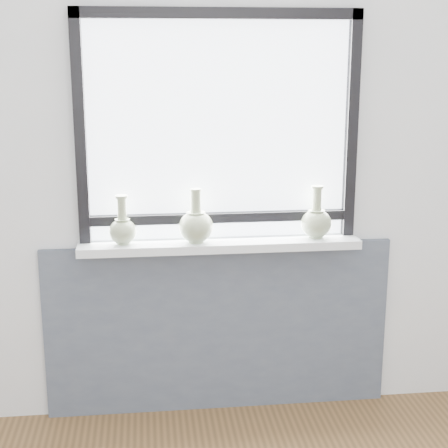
{
  "coord_description": "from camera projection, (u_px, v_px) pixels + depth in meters",
  "views": [
    {
      "loc": [
        -0.34,
        -1.37,
        1.76
      ],
      "look_at": [
        0.0,
        1.55,
        1.02
      ],
      "focal_mm": 55.0,
      "sensor_mm": 36.0,
      "label": 1
    }
  ],
  "objects": [
    {
      "name": "back_wall",
      "position": [
        218.0,
        153.0,
        3.22
      ],
      "size": [
        3.6,
        0.02,
        2.6
      ],
      "primitive_type": "cube",
      "color": "silver",
      "rests_on": "ground"
    },
    {
      "name": "apron_panel",
      "position": [
        219.0,
        328.0,
        3.4
      ],
      "size": [
        1.7,
        0.03,
        0.86
      ],
      "primitive_type": "cube",
      "color": "#4E5665",
      "rests_on": "ground"
    },
    {
      "name": "windowsill",
      "position": [
        220.0,
        245.0,
        3.22
      ],
      "size": [
        1.32,
        0.18,
        0.04
      ],
      "primitive_type": "cube",
      "color": "silver",
      "rests_on": "apron_panel"
    },
    {
      "name": "window",
      "position": [
        218.0,
        123.0,
        3.15
      ],
      "size": [
        1.3,
        0.06,
        1.05
      ],
      "color": "black",
      "rests_on": "windowsill"
    },
    {
      "name": "vase_a",
      "position": [
        123.0,
        229.0,
        3.14
      ],
      "size": [
        0.13,
        0.13,
        0.23
      ],
      "rotation": [
        0.0,
        0.0,
        0.35
      ],
      "color": "#9AA881",
      "rests_on": "windowsill"
    },
    {
      "name": "vase_b",
      "position": [
        196.0,
        225.0,
        3.17
      ],
      "size": [
        0.16,
        0.16,
        0.25
      ],
      "rotation": [
        0.0,
        0.0,
        0.34
      ],
      "color": "#9AA881",
      "rests_on": "windowsill"
    },
    {
      "name": "vase_c",
      "position": [
        316.0,
        221.0,
        3.25
      ],
      "size": [
        0.15,
        0.15,
        0.25
      ],
      "rotation": [
        0.0,
        0.0,
        -0.1
      ],
      "color": "#9AA881",
      "rests_on": "windowsill"
    }
  ]
}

